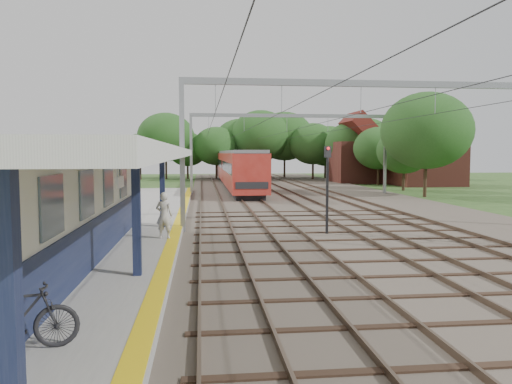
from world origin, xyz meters
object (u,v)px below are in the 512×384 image
train (235,167)px  signal_post (327,182)px  bicycle (18,318)px  person (164,215)px

train → signal_post: bearing=-86.7°
bicycle → train: bearing=-21.5°
person → train: bearing=-84.9°
person → signal_post: 7.31m
train → signal_post: signal_post is taller
bicycle → person: bearing=-21.4°
bicycle → train: 45.99m
signal_post → bicycle: bearing=-138.4°
train → person: bearing=-98.4°
person → signal_post: bearing=-150.9°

